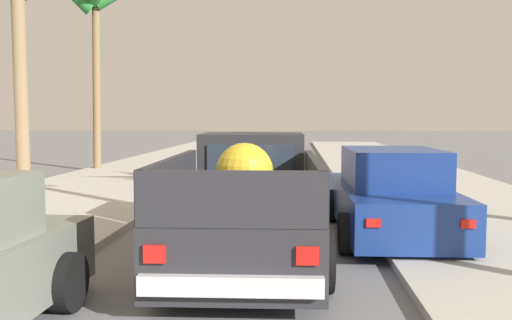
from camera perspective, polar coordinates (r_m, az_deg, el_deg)
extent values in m
cube|color=#B2AFA8|center=(14.29, -18.72, -3.82)|extent=(4.91, 60.00, 0.12)
cube|color=#B2AFA8|center=(13.72, 20.18, -4.20)|extent=(4.91, 60.00, 0.12)
cube|color=silver|center=(13.92, -14.70, -3.98)|extent=(0.16, 60.00, 0.10)
cube|color=silver|center=(13.47, 15.85, -4.29)|extent=(0.16, 60.00, 0.10)
cube|color=#28282D|center=(7.90, -0.96, -6.26)|extent=(2.05, 5.15, 0.80)
cube|color=#28282D|center=(9.38, -0.35, 0.39)|extent=(1.76, 1.54, 0.80)
cube|color=#283342|center=(8.62, -0.62, 0.15)|extent=(1.38, 0.10, 0.44)
cube|color=#283342|center=(10.13, -0.13, 0.81)|extent=(1.46, 0.10, 0.48)
cube|color=#28282D|center=(7.07, -8.79, -2.02)|extent=(0.18, 3.30, 0.56)
cube|color=#28282D|center=(6.94, 6.11, -2.11)|extent=(0.18, 3.30, 0.56)
cube|color=#28282D|center=(5.31, -2.66, -4.14)|extent=(1.88, 0.15, 0.56)
cube|color=silver|center=(5.42, -2.72, -13.10)|extent=(1.83, 0.17, 0.20)
cylinder|color=black|center=(9.54, -6.29, -5.75)|extent=(0.28, 0.77, 0.76)
cylinder|color=black|center=(9.44, 5.61, -5.85)|extent=(0.28, 0.77, 0.76)
cylinder|color=black|center=(6.73, -10.21, -10.18)|extent=(0.28, 0.77, 0.76)
cylinder|color=black|center=(6.58, 6.95, -10.47)|extent=(0.28, 0.77, 0.76)
cube|color=red|center=(5.48, -10.63, -9.70)|extent=(0.22, 0.05, 0.18)
cube|color=red|center=(5.35, 5.44, -10.00)|extent=(0.22, 0.05, 0.18)
sphere|color=gold|center=(7.03, -1.22, -1.22)|extent=(0.75, 0.75, 0.75)
cube|color=navy|center=(9.76, 13.93, -4.69)|extent=(1.84, 4.23, 0.72)
cube|color=navy|center=(9.58, 14.12, -0.77)|extent=(1.56, 2.13, 0.64)
cube|color=#283342|center=(10.53, 13.11, -0.39)|extent=(1.37, 0.10, 0.52)
cube|color=#283342|center=(8.63, 15.35, -1.50)|extent=(1.34, 0.10, 0.50)
cylinder|color=black|center=(10.94, 7.96, -4.75)|extent=(0.23, 0.64, 0.64)
cylinder|color=black|center=(11.24, 17.19, -4.66)|extent=(0.23, 0.64, 0.64)
cylinder|color=black|center=(8.40, 9.49, -7.62)|extent=(0.23, 0.64, 0.64)
cylinder|color=black|center=(8.78, 21.36, -7.34)|extent=(0.23, 0.64, 0.64)
cube|color=red|center=(7.58, 12.23, -6.48)|extent=(0.20, 0.04, 0.12)
cube|color=white|center=(11.73, 9.04, -2.72)|extent=(0.20, 0.04, 0.10)
cube|color=red|center=(7.89, 21.42, -6.27)|extent=(0.20, 0.04, 0.12)
cube|color=white|center=(11.92, 14.94, -2.70)|extent=(0.20, 0.04, 0.10)
cylinder|color=black|center=(6.27, -19.21, -12.02)|extent=(0.24, 0.65, 0.64)
cube|color=red|center=(7.02, -18.47, -7.51)|extent=(0.20, 0.05, 0.12)
cylinder|color=#846B4C|center=(14.88, -23.52, 7.98)|extent=(0.34, 0.35, 6.14)
cylinder|color=brown|center=(21.76, -16.42, 8.13)|extent=(0.29, 0.58, 7.02)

